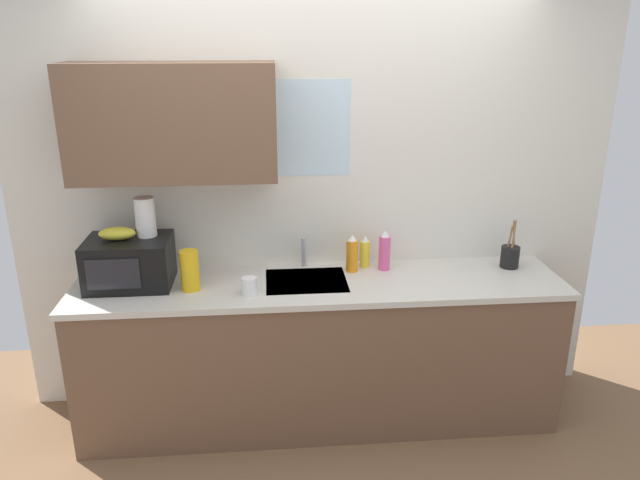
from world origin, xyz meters
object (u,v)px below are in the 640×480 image
Objects in this scene: paper_towel_roll at (145,217)px; cereal_canister at (190,271)px; dish_soap_bottle_orange at (352,254)px; dish_soap_bottle_yellow at (365,252)px; dish_soap_bottle_pink at (385,251)px; mug_white at (249,286)px; microwave at (129,262)px; banana_bunch at (117,233)px; utensil_crock at (510,256)px.

cereal_canister is at bearing -32.01° from paper_towel_roll.
dish_soap_bottle_orange is 1.16× the size of dish_soap_bottle_yellow.
dish_soap_bottle_orange reaches higher than cereal_canister.
paper_towel_roll is 0.98× the size of cereal_canister.
dish_soap_bottle_pink is at bearing 3.89° from dish_soap_bottle_orange.
paper_towel_roll is at bearing -174.98° from dish_soap_bottle_yellow.
mug_white is (-0.60, -0.28, -0.06)m from dish_soap_bottle_orange.
dish_soap_bottle_pink is 0.85m from mug_white.
microwave is 1.27m from dish_soap_bottle_orange.
banana_bunch is 1.43m from dish_soap_bottle_yellow.
banana_bunch is 1.02× the size of dish_soap_bottle_yellow.
banana_bunch is at bearing -161.57° from paper_towel_roll.
utensil_crock is (2.22, 0.07, -0.06)m from microwave.
cereal_canister is at bearing -174.84° from utensil_crock.
banana_bunch reaches higher than dish_soap_bottle_yellow.
cereal_canister is (0.24, -0.15, -0.27)m from paper_towel_roll.
dish_soap_bottle_orange is at bearing -176.11° from dish_soap_bottle_pink.
dish_soap_bottle_orange is 0.94m from cereal_canister.
microwave is 0.70m from mug_white.
microwave is at bearing 163.87° from cereal_canister.
paper_towel_roll is 0.91× the size of dish_soap_bottle_pink.
microwave reaches higher than dish_soap_bottle_pink.
cereal_canister is at bearing -169.65° from dish_soap_bottle_pink.
dish_soap_bottle_yellow is 0.77m from mug_white.
mug_white is 1.58m from utensil_crock.
microwave is 2.04× the size of cereal_canister.
dish_soap_bottle_orange is at bearing -141.90° from dish_soap_bottle_yellow.
dish_soap_bottle_yellow is 2.06× the size of mug_white.
paper_towel_roll is at bearing 156.91° from mug_white.
dish_soap_bottle_orange is (1.31, 0.09, -0.20)m from banana_bunch.
microwave is at bearing -152.83° from paper_towel_roll.
microwave is at bearing -175.85° from dish_soap_bottle_pink.
cereal_canister is 2.37× the size of mug_white.
dish_soap_bottle_pink is at bearing 177.39° from utensil_crock.
utensil_crock is (0.76, -0.03, -0.04)m from dish_soap_bottle_pink.
microwave is 0.18m from banana_bunch.
dish_soap_bottle_yellow is 0.12m from dish_soap_bottle_pink.
paper_towel_roll is 0.39m from cereal_canister.
dish_soap_bottle_yellow is (1.40, 0.16, -0.21)m from banana_bunch.
banana_bunch reaches higher than utensil_crock.
mug_white is (0.32, -0.09, -0.07)m from cereal_canister.
dish_soap_bottle_yellow is 0.87m from utensil_crock.
mug_white is at bearing -14.92° from banana_bunch.
microwave reaches higher than dish_soap_bottle_yellow.
banana_bunch is 0.78m from mug_white.
mug_white is at bearing -159.72° from dish_soap_bottle_pink.
dish_soap_bottle_orange is at bearing 4.19° from microwave.
mug_white is (0.56, -0.24, -0.33)m from paper_towel_roll.
banana_bunch is 0.83× the size of dish_soap_bottle_pink.
banana_bunch is 0.88× the size of dish_soap_bottle_orange.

